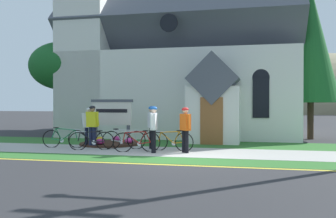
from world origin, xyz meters
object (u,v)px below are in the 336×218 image
object	(u,v)px
bicycle_red	(64,138)
cyclist_in_blue_jersey	(154,126)
cyclist_in_white_jersey	(185,126)
yard_deciduous_tree	(62,67)
bicycle_green	(137,142)
roadside_conifer	(311,45)
bicycle_orange	(124,139)
bicycle_black	(171,141)
church_sign	(112,114)
cyclist_in_green_jersey	(89,124)
bicycle_blue	(92,140)
cyclist_in_red_jersey	(152,124)
cyclist_in_yellow_jersey	(92,123)

from	to	relation	value
bicycle_red	cyclist_in_blue_jersey	xyz separation A→B (m)	(4.04, -0.84, 0.62)
cyclist_in_white_jersey	yard_deciduous_tree	size ratio (longest dim) A/B	0.31
bicycle_green	roadside_conifer	world-z (taller)	roadside_conifer
bicycle_orange	cyclist_in_blue_jersey	bearing A→B (deg)	-32.21
roadside_conifer	bicycle_black	bearing A→B (deg)	-133.93
church_sign	roadside_conifer	bearing A→B (deg)	26.24
cyclist_in_green_jersey	cyclist_in_white_jersey	size ratio (longest dim) A/B	0.98
bicycle_blue	cyclist_in_green_jersey	bearing A→B (deg)	119.59
roadside_conifer	yard_deciduous_tree	xyz separation A→B (m)	(-13.67, -0.46, -0.84)
bicycle_red	cyclist_in_green_jersey	xyz separation A→B (m)	(0.88, 0.50, 0.57)
cyclist_in_red_jersey	cyclist_in_blue_jersey	bearing A→B (deg)	-71.86
bicycle_black	cyclist_in_red_jersey	world-z (taller)	cyclist_in_red_jersey
bicycle_green	roadside_conifer	distance (m)	10.80
bicycle_blue	cyclist_in_white_jersey	bearing A→B (deg)	-1.72
cyclist_in_white_jersey	cyclist_in_blue_jersey	world-z (taller)	cyclist_in_blue_jersey
bicycle_blue	cyclist_in_white_jersey	world-z (taller)	cyclist_in_white_jersey
bicycle_orange	bicycle_black	size ratio (longest dim) A/B	0.96
church_sign	bicycle_orange	distance (m)	2.15
bicycle_orange	roadside_conifer	bearing A→B (deg)	37.20
bicycle_blue	roadside_conifer	world-z (taller)	roadside_conifer
cyclist_in_white_jersey	cyclist_in_red_jersey	xyz separation A→B (m)	(-1.52, 0.91, 0.03)
bicycle_orange	church_sign	bearing A→B (deg)	125.11
cyclist_in_yellow_jersey	cyclist_in_red_jersey	world-z (taller)	cyclist_in_yellow_jersey
cyclist_in_yellow_jersey	cyclist_in_blue_jersey	xyz separation A→B (m)	(2.89, -1.09, -0.01)
cyclist_in_white_jersey	cyclist_in_blue_jersey	bearing A→B (deg)	-166.51
yard_deciduous_tree	bicycle_orange	bearing A→B (deg)	-44.23
church_sign	cyclist_in_blue_jersey	size ratio (longest dim) A/B	1.17
cyclist_in_red_jersey	yard_deciduous_tree	distance (m)	9.14
cyclist_in_yellow_jersey	cyclist_in_blue_jersey	world-z (taller)	cyclist_in_yellow_jersey
cyclist_in_blue_jersey	roadside_conifer	xyz separation A→B (m)	(6.46, 6.97, 3.79)
church_sign	bicycle_orange	bearing A→B (deg)	-54.89
cyclist_in_yellow_jersey	roadside_conifer	xyz separation A→B (m)	(9.35, 5.88, 3.78)
cyclist_in_white_jersey	cyclist_in_red_jersey	size ratio (longest dim) A/B	0.98
bicycle_green	bicycle_red	bearing A→B (deg)	169.24
cyclist_in_white_jersey	cyclist_in_blue_jersey	xyz separation A→B (m)	(-1.13, -0.27, 0.03)
church_sign	yard_deciduous_tree	bearing A→B (deg)	139.11
cyclist_in_red_jersey	bicycle_black	bearing A→B (deg)	-24.35
church_sign	cyclist_in_white_jersey	bearing A→B (deg)	-31.01
cyclist_in_yellow_jersey	bicycle_orange	bearing A→B (deg)	-6.09
church_sign	bicycle_red	xyz separation A→B (m)	(-1.45, -1.67, -0.95)
bicycle_orange	cyclist_in_white_jersey	bearing A→B (deg)	-14.27
cyclist_in_white_jersey	yard_deciduous_tree	distance (m)	10.83
cyclist_in_blue_jersey	church_sign	bearing A→B (deg)	135.93
cyclist_in_green_jersey	yard_deciduous_tree	size ratio (longest dim) A/B	0.31
roadside_conifer	cyclist_in_green_jersey	bearing A→B (deg)	-149.66
bicycle_green	cyclist_in_white_jersey	world-z (taller)	cyclist_in_white_jersey
cyclist_in_green_jersey	yard_deciduous_tree	distance (m)	7.22
cyclist_in_white_jersey	cyclist_in_yellow_jersey	world-z (taller)	cyclist_in_yellow_jersey
bicycle_black	yard_deciduous_tree	world-z (taller)	yard_deciduous_tree
cyclist_in_white_jersey	yard_deciduous_tree	world-z (taller)	yard_deciduous_tree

